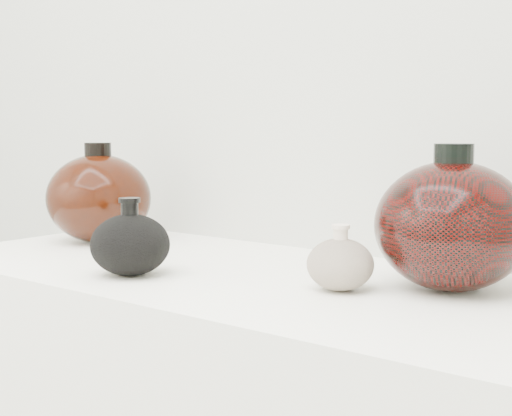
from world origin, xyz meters
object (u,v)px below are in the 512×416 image
Objects in this scene: left_round_pot at (99,198)px; right_round_pot at (451,225)px; cream_gourd_vase at (340,264)px; black_gourd_vase at (130,244)px.

left_round_pot is 0.98× the size of right_round_pot.
left_round_pot is at bearing 173.01° from cream_gourd_vase.
cream_gourd_vase is 0.17m from right_round_pot.
left_round_pot is (-0.61, 0.08, 0.05)m from cream_gourd_vase.
cream_gourd_vase is at bearing 19.54° from black_gourd_vase.
left_round_pot is at bearing -178.22° from right_round_pot.
cream_gourd_vase is (0.31, 0.11, -0.01)m from black_gourd_vase.
left_round_pot reaches higher than black_gourd_vase.
left_round_pot is at bearing 147.91° from black_gourd_vase.
black_gourd_vase is 0.49m from right_round_pot.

